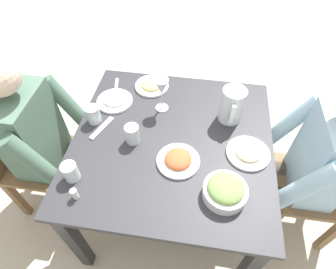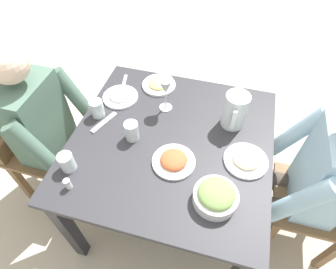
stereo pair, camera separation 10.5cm
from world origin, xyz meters
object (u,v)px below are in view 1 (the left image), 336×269
salad_bowl (225,190)px  water_glass_center (70,172)px  diner_far (301,163)px  water_pitcher (232,105)px  plate_fries (152,85)px  water_glass_far_left (93,114)px  diner_near (50,141)px  salt_shaker (75,194)px  dining_table (172,152)px  plate_beans (248,152)px  wine_glass (162,88)px  chair_near (26,152)px  plate_rice_curry (178,160)px  plate_yoghurt (115,100)px  chair_far (330,183)px  water_glass_by_pitcher (132,134)px

salad_bowl → water_glass_center: (0.01, -0.67, 0.00)m
diner_far → water_pitcher: size_ratio=6.03×
plate_fries → water_glass_far_left: size_ratio=2.05×
diner_near → salt_shaker: size_ratio=21.21×
dining_table → plate_beans: bearing=84.8°
salad_bowl → plate_fries: salad_bowl is taller
diner_far → water_glass_far_left: 1.09m
dining_table → salt_shaker: bearing=-43.9°
plate_fries → water_glass_far_left: water_glass_far_left is taller
water_glass_center → wine_glass: 0.59m
water_glass_center → salt_shaker: 0.10m
chair_near → water_glass_center: chair_near is taller
wine_glass → plate_rice_curry: bearing=21.5°
water_pitcher → water_glass_far_left: (0.13, -0.69, -0.05)m
plate_rice_curry → wine_glass: size_ratio=1.03×
water_pitcher → plate_beans: bearing=22.2°
salt_shaker → water_glass_far_left: bearing=-172.1°
plate_yoghurt → plate_fries: plate_yoghurt is taller
diner_near → wine_glass: size_ratio=5.84×
dining_table → salad_bowl: bearing=44.1°
water_glass_center → water_glass_far_left: water_glass_far_left is taller
diner_far → salt_shaker: bearing=-68.5°
plate_beans → water_glass_center: water_glass_center is taller
plate_rice_curry → dining_table: bearing=-160.1°
chair_far → salad_bowl: bearing=-63.8°
wine_glass → diner_far: bearing=76.3°
wine_glass → water_glass_by_pitcher: bearing=-22.7°
diner_far → wine_glass: (-0.18, -0.75, 0.24)m
chair_far → plate_yoghurt: chair_far is taller
dining_table → plate_fries: plate_fries is taller
chair_near → chair_far: bearing=92.0°
water_glass_by_pitcher → water_glass_far_left: size_ratio=1.05×
dining_table → water_glass_far_left: 0.45m
diner_far → wine_glass: 0.80m
dining_table → wine_glass: (-0.21, -0.09, 0.25)m
plate_rice_curry → plate_yoghurt: bearing=-130.8°
water_glass_center → salt_shaker: size_ratio=1.65×
dining_table → plate_beans: plate_beans is taller
water_pitcher → water_glass_by_pitcher: (0.23, -0.47, -0.05)m
plate_beans → salt_shaker: bearing=-65.0°
plate_rice_curry → diner_near: bearing=-97.7°
chair_far → salad_bowl: (0.30, -0.60, 0.28)m
salad_bowl → water_glass_center: salad_bowl is taller
dining_table → plate_rice_curry: plate_rice_curry is taller
plate_yoghurt → plate_fries: 0.24m
water_pitcher → chair_near: bearing=-78.9°
chair_near → water_glass_far_left: bearing=102.3°
water_pitcher → plate_yoghurt: 0.64m
salad_bowl → diner_near: bearing=-104.4°
water_glass_center → dining_table: bearing=124.6°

